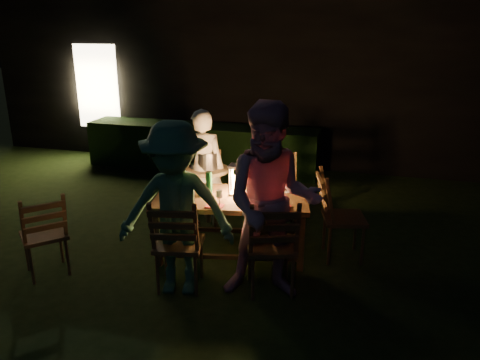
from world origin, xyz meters
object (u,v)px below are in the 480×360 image
(chair_far_left, at_px, (203,203))
(bottle_table, at_px, (209,184))
(chair_spare, at_px, (46,249))
(ice_bucket, at_px, (207,160))
(bottle_bucket_b, at_px, (212,156))
(chair_near_right, at_px, (271,262))
(person_house_side, at_px, (203,168))
(person_opp_left, at_px, (176,210))
(chair_far_right, at_px, (280,206))
(chair_end, at_px, (341,231))
(person_opp_right, at_px, (272,203))
(bottle_bucket_a, at_px, (202,157))
(lantern, at_px, (236,181))
(chair_near_left, at_px, (179,259))
(dining_table, at_px, (232,202))
(side_table, at_px, (207,175))

(chair_far_left, height_order, bottle_table, chair_far_left)
(chair_spare, xyz_separation_m, ice_bucket, (1.18, 1.74, 0.57))
(bottle_bucket_b, bearing_deg, ice_bucket, -141.34)
(chair_near_right, relative_size, person_house_side, 0.68)
(person_house_side, bearing_deg, person_opp_left, 90.00)
(chair_far_right, relative_size, chair_end, 0.94)
(person_opp_right, bearing_deg, chair_end, 46.45)
(ice_bucket, bearing_deg, bottle_bucket_a, -141.34)
(chair_end, height_order, lantern, lantern)
(chair_end, relative_size, bottle_bucket_b, 3.26)
(chair_near_right, xyz_separation_m, bottle_table, (-0.84, 0.62, 0.52))
(chair_near_right, height_order, lantern, lantern)
(person_opp_right, bearing_deg, chair_near_right, 86.51)
(chair_far_left, bearing_deg, bottle_table, 104.33)
(chair_near_left, distance_m, person_house_side, 1.65)
(ice_bucket, bearing_deg, person_opp_left, -80.83)
(chair_far_left, xyz_separation_m, bottle_table, (0.34, -0.72, 0.54))
(chair_near_right, distance_m, person_opp_right, 0.63)
(dining_table, distance_m, bottle_bucket_b, 0.99)
(person_opp_right, relative_size, bottle_bucket_a, 5.92)
(dining_table, xyz_separation_m, chair_end, (1.21, 0.23, -0.31))
(chair_far_right, height_order, side_table, chair_far_right)
(person_opp_left, bearing_deg, chair_spare, 171.94)
(chair_far_right, bearing_deg, ice_bucket, -9.85)
(chair_far_right, bearing_deg, lantern, 50.97)
(person_house_side, relative_size, lantern, 4.36)
(bottle_table, bearing_deg, chair_near_right, -36.59)
(chair_near_right, relative_size, bottle_bucket_b, 3.26)
(chair_near_left, height_order, lantern, lantern)
(person_opp_left, xyz_separation_m, bottle_bucket_b, (-0.22, 1.70, 0.06))
(chair_near_left, height_order, chair_spare, chair_near_left)
(person_opp_left, relative_size, side_table, 2.27)
(side_table, bearing_deg, chair_spare, -124.25)
(chair_near_left, relative_size, bottle_table, 3.65)
(bottle_table, bearing_deg, side_table, 110.58)
(dining_table, relative_size, chair_far_left, 1.80)
(chair_far_right, xyz_separation_m, bottle_bucket_b, (-0.89, -0.05, 0.62))
(chair_near_left, height_order, person_opp_right, person_opp_right)
(dining_table, xyz_separation_m, chair_near_right, (0.59, -0.67, -0.31))
(chair_far_right, bearing_deg, person_opp_left, 53.53)
(lantern, relative_size, ice_bucket, 1.17)
(dining_table, height_order, chair_far_right, chair_far_right)
(bottle_table, relative_size, ice_bucket, 0.93)
(chair_far_right, bearing_deg, bottle_bucket_a, -7.85)
(chair_end, height_order, bottle_bucket_a, bottle_bucket_a)
(chair_far_right, bearing_deg, bottle_bucket_b, -12.09)
(person_house_side, relative_size, side_table, 2.03)
(person_opp_right, bearing_deg, chair_far_left, 119.50)
(lantern, distance_m, side_table, 0.94)
(chair_end, xyz_separation_m, chair_spare, (-2.94, -1.20, -0.02))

